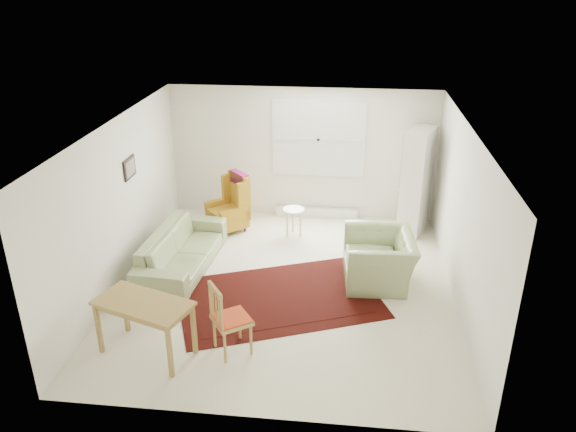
# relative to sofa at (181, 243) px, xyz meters

# --- Properties ---
(room) EXTENTS (5.04, 5.54, 2.51)m
(room) POSITION_rel_sofa_xyz_m (1.75, -0.19, 0.81)
(room) COLOR beige
(room) RESTS_ON ground
(rug) EXTENTS (3.37, 2.79, 0.03)m
(rug) POSITION_rel_sofa_xyz_m (1.66, -0.75, -0.43)
(rug) COLOR black
(rug) RESTS_ON ground
(sofa) EXTENTS (1.02, 2.27, 0.89)m
(sofa) POSITION_rel_sofa_xyz_m (0.00, 0.00, 0.00)
(sofa) COLOR #8C9B67
(sofa) RESTS_ON ground
(armchair) EXTENTS (1.11, 1.25, 0.92)m
(armchair) POSITION_rel_sofa_xyz_m (3.13, -0.05, 0.01)
(armchair) COLOR #8C9B67
(armchair) RESTS_ON ground
(wingback_chair) EXTENTS (0.91, 0.90, 1.08)m
(wingback_chair) POSITION_rel_sofa_xyz_m (0.43, 1.48, 0.09)
(wingback_chair) COLOR #B0801B
(wingback_chair) RESTS_ON ground
(coffee_table) EXTENTS (0.68, 0.68, 0.42)m
(coffee_table) POSITION_rel_sofa_xyz_m (3.23, -0.27, -0.24)
(coffee_table) COLOR #452015
(coffee_table) RESTS_ON ground
(stool) EXTENTS (0.49, 0.49, 0.52)m
(stool) POSITION_rel_sofa_xyz_m (1.66, 1.42, -0.19)
(stool) COLOR white
(stool) RESTS_ON ground
(cabinet) EXTENTS (0.66, 0.86, 1.93)m
(cabinet) POSITION_rel_sofa_xyz_m (3.83, 1.84, 0.52)
(cabinet) COLOR silver
(cabinet) RESTS_ON ground
(desk) EXTENTS (1.32, 0.95, 0.75)m
(desk) POSITION_rel_sofa_xyz_m (0.18, -2.18, -0.07)
(desk) COLOR olive
(desk) RESTS_ON ground
(desk_chair) EXTENTS (0.60, 0.60, 0.99)m
(desk_chair) POSITION_rel_sofa_xyz_m (1.24, -2.02, 0.05)
(desk_chair) COLOR olive
(desk_chair) RESTS_ON ground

